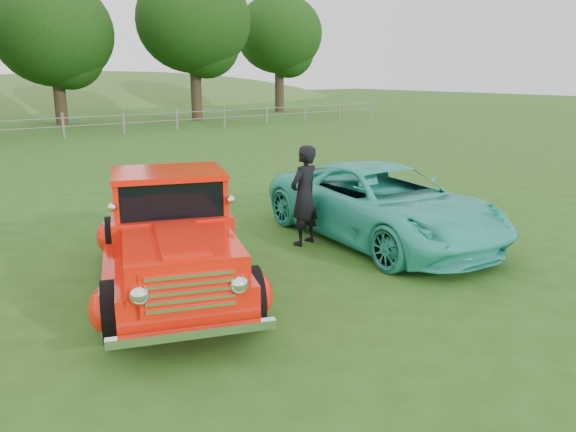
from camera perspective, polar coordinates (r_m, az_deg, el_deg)
ground at (r=8.47m, az=2.32°, el=-7.12°), size 140.00×140.00×0.00m
tree_near_east at (r=36.49m, az=-22.72°, el=16.78°), size 6.80×6.80×8.33m
tree_mid_east at (r=37.76m, az=-9.59°, el=18.96°), size 7.20×7.20×9.44m
tree_far_east at (r=45.14m, az=-0.91°, el=17.99°), size 6.60×6.60×8.86m
red_pickup at (r=8.30m, az=-11.82°, el=-2.08°), size 3.48×5.28×1.78m
teal_sedan at (r=10.68m, az=9.56°, el=1.26°), size 2.97×5.37×1.42m
man at (r=10.24m, az=1.65°, el=2.09°), size 0.76×0.59×1.84m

